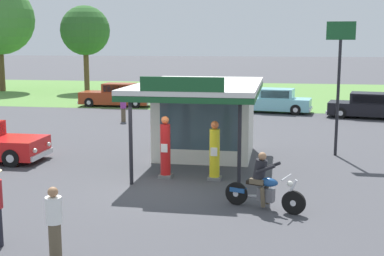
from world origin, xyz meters
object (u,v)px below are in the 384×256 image
object	(u,v)px
parked_car_back_row_centre_right	(271,102)
parked_car_back_row_far_right	(371,107)
bystander_standing_back_lot	(54,222)
roadside_pole_sign	(339,66)
motorcycle_with_rider	(263,186)
gas_pump_nearside	(165,150)
parked_car_back_row_centre	(117,96)
bystander_strolling_foreground	(123,108)
gas_pump_offside	(215,153)

from	to	relation	value
parked_car_back_row_centre_right	parked_car_back_row_far_right	bearing A→B (deg)	-14.78
bystander_standing_back_lot	roadside_pole_sign	distance (m)	13.44
motorcycle_with_rider	gas_pump_nearside	bearing A→B (deg)	140.15
bystander_standing_back_lot	roadside_pole_sign	xyz separation A→B (m)	(6.79, 11.27, 2.74)
roadside_pole_sign	parked_car_back_row_far_right	bearing A→B (deg)	73.97
parked_car_back_row_far_right	parked_car_back_row_centre	size ratio (longest dim) A/B	1.04
gas_pump_nearside	parked_car_back_row_centre_right	xyz separation A→B (m)	(3.18, 16.95, -0.26)
parked_car_back_row_centre	bystander_standing_back_lot	xyz separation A→B (m)	(6.86, -25.08, 0.08)
bystander_strolling_foreground	gas_pump_offside	bearing A→B (deg)	-59.66
parked_car_back_row_far_right	bystander_standing_back_lot	xyz separation A→B (m)	(-9.92, -22.18, 0.13)
motorcycle_with_rider	parked_car_back_row_centre_right	distance (m)	19.73
motorcycle_with_rider	gas_pump_offside	bearing A→B (deg)	121.14
gas_pump_nearside	parked_car_back_row_far_right	distance (m)	17.88
roadside_pole_sign	parked_car_back_row_centre_right	bearing A→B (deg)	102.59
motorcycle_with_rider	bystander_strolling_foreground	size ratio (longest dim) A/B	1.43
gas_pump_offside	parked_car_back_row_centre_right	bearing A→B (deg)	84.83
motorcycle_with_rider	bystander_strolling_foreground	world-z (taller)	motorcycle_with_rider
parked_car_back_row_far_right	roadside_pole_sign	xyz separation A→B (m)	(-3.13, -10.91, 2.88)
parked_car_back_row_far_right	parked_car_back_row_centre_right	size ratio (longest dim) A/B	0.98
parked_car_back_row_centre	bystander_standing_back_lot	distance (m)	26.00
gas_pump_offside	bystander_strolling_foreground	bearing A→B (deg)	120.34
gas_pump_offside	parked_car_back_row_centre	size ratio (longest dim) A/B	0.38
motorcycle_with_rider	parked_car_back_row_far_right	bearing A→B (deg)	72.37
motorcycle_with_rider	bystander_strolling_foreground	bearing A→B (deg)	120.50
bystander_standing_back_lot	bystander_strolling_foreground	xyz separation A→B (m)	(-4.23, 18.24, -0.02)
parked_car_back_row_far_right	roadside_pole_sign	distance (m)	11.71
roadside_pole_sign	bystander_standing_back_lot	bearing A→B (deg)	-121.04
parked_car_back_row_centre_right	bystander_standing_back_lot	world-z (taller)	bystander_standing_back_lot
gas_pump_nearside	parked_car_back_row_far_right	world-z (taller)	gas_pump_nearside
parked_car_back_row_centre	roadside_pole_sign	world-z (taller)	roadside_pole_sign
motorcycle_with_rider	roadside_pole_sign	world-z (taller)	roadside_pole_sign
parked_car_back_row_centre	bystander_strolling_foreground	distance (m)	7.32
parked_car_back_row_far_right	roadside_pole_sign	world-z (taller)	roadside_pole_sign
bystander_strolling_foreground	parked_car_back_row_centre	bearing A→B (deg)	111.02
parked_car_back_row_centre_right	bystander_standing_back_lot	xyz separation A→B (m)	(-4.00, -23.74, 0.13)
gas_pump_nearside	roadside_pole_sign	xyz separation A→B (m)	(5.97, 4.48, 2.61)
gas_pump_offside	bystander_standing_back_lot	xyz separation A→B (m)	(-2.47, -6.79, -0.08)
gas_pump_offside	motorcycle_with_rider	size ratio (longest dim) A/B	0.90
gas_pump_nearside	parked_car_back_row_centre_right	size ratio (longest dim) A/B	0.38
parked_car_back_row_far_right	bystander_strolling_foreground	bearing A→B (deg)	-164.44
parked_car_back_row_centre_right	roadside_pole_sign	bearing A→B (deg)	-77.41
bystander_strolling_foreground	roadside_pole_sign	world-z (taller)	roadside_pole_sign
parked_car_back_row_centre_right	parked_car_back_row_centre	bearing A→B (deg)	173.00
gas_pump_nearside	bystander_strolling_foreground	xyz separation A→B (m)	(-5.05, 11.45, -0.15)
gas_pump_offside	parked_car_back_row_centre_right	xyz separation A→B (m)	(1.53, 16.95, -0.20)
motorcycle_with_rider	bystander_standing_back_lot	world-z (taller)	motorcycle_with_rider
parked_car_back_row_centre_right	bystander_standing_back_lot	size ratio (longest dim) A/B	3.52
parked_car_back_row_centre_right	roadside_pole_sign	size ratio (longest dim) A/B	1.05
parked_car_back_row_far_right	parked_car_back_row_centre	world-z (taller)	parked_car_back_row_centre
gas_pump_nearside	parked_car_back_row_centre	xyz separation A→B (m)	(-7.68, 18.28, -0.22)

